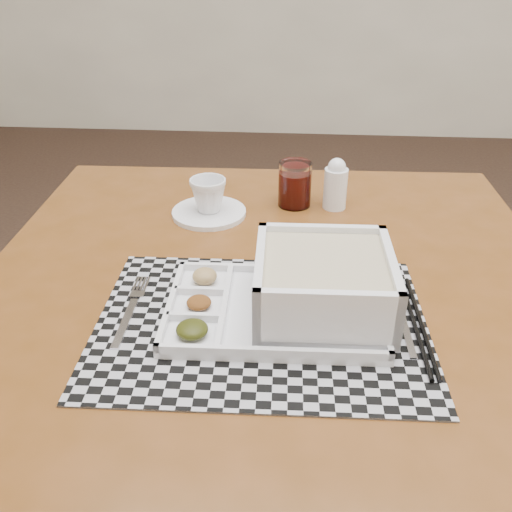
{
  "coord_description": "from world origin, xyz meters",
  "views": [
    {
      "loc": [
        -0.33,
        -1.32,
        1.24
      ],
      "look_at": [
        -0.38,
        -0.58,
        0.81
      ],
      "focal_mm": 40.0,
      "sensor_mm": 36.0,
      "label": 1
    }
  ],
  "objects_px": {
    "juice_glass": "(295,186)",
    "dining_table": "(270,314)",
    "serving_tray": "(311,291)",
    "cup": "(208,195)",
    "creamer_bottle": "(336,184)"
  },
  "relations": [
    {
      "from": "cup",
      "to": "creamer_bottle",
      "type": "distance_m",
      "value": 0.26
    },
    {
      "from": "juice_glass",
      "to": "creamer_bottle",
      "type": "relative_size",
      "value": 0.87
    },
    {
      "from": "juice_glass",
      "to": "dining_table",
      "type": "bearing_deg",
      "value": -96.81
    },
    {
      "from": "cup",
      "to": "creamer_bottle",
      "type": "xyz_separation_m",
      "value": [
        0.25,
        0.06,
        0.01
      ]
    },
    {
      "from": "dining_table",
      "to": "cup",
      "type": "relative_size",
      "value": 13.62
    },
    {
      "from": "serving_tray",
      "to": "juice_glass",
      "type": "xyz_separation_m",
      "value": [
        -0.03,
        0.39,
        -0.0
      ]
    },
    {
      "from": "serving_tray",
      "to": "cup",
      "type": "distance_m",
      "value": 0.39
    },
    {
      "from": "dining_table",
      "to": "creamer_bottle",
      "type": "height_order",
      "value": "creamer_bottle"
    },
    {
      "from": "dining_table",
      "to": "cup",
      "type": "xyz_separation_m",
      "value": [
        -0.14,
        0.23,
        0.12
      ]
    },
    {
      "from": "creamer_bottle",
      "to": "cup",
      "type": "bearing_deg",
      "value": -167.69
    },
    {
      "from": "dining_table",
      "to": "juice_glass",
      "type": "bearing_deg",
      "value": 83.19
    },
    {
      "from": "juice_glass",
      "to": "creamer_bottle",
      "type": "distance_m",
      "value": 0.08
    },
    {
      "from": "cup",
      "to": "juice_glass",
      "type": "xyz_separation_m",
      "value": [
        0.17,
        0.06,
        -0.0
      ]
    },
    {
      "from": "dining_table",
      "to": "serving_tray",
      "type": "relative_size",
      "value": 2.98
    },
    {
      "from": "cup",
      "to": "juice_glass",
      "type": "height_order",
      "value": "juice_glass"
    }
  ]
}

